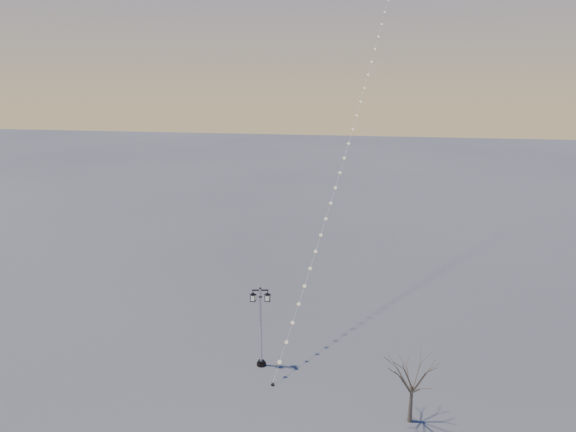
# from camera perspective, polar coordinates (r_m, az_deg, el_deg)

# --- Properties ---
(ground) EXTENTS (300.00, 300.00, 0.00)m
(ground) POSITION_cam_1_polar(r_m,az_deg,el_deg) (32.91, -1.44, -19.29)
(ground) COLOR #424343
(ground) RESTS_ON ground
(street_lamp) EXTENTS (1.41, 0.66, 5.61)m
(street_lamp) POSITION_cam_1_polar(r_m,az_deg,el_deg) (34.33, -3.04, -11.74)
(street_lamp) COLOR black
(street_lamp) RESTS_ON ground
(bare_tree) EXTENTS (2.49, 2.49, 4.13)m
(bare_tree) POSITION_cam_1_polar(r_m,az_deg,el_deg) (30.09, 13.66, -16.84)
(bare_tree) COLOR brown
(bare_tree) RESTS_ON ground
(kite_train) EXTENTS (8.88, 37.26, 38.36)m
(kite_train) POSITION_cam_1_polar(r_m,az_deg,el_deg) (45.99, 8.32, 15.46)
(kite_train) COLOR black
(kite_train) RESTS_ON ground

